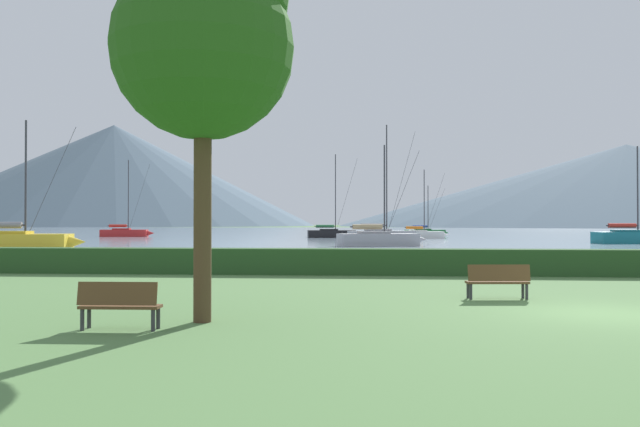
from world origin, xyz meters
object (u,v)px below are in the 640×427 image
(sailboat_slip_6, at_px, (633,236))
(park_bench_under_tree, at_px, (119,303))
(sailboat_slip_2, at_px, (379,239))
(sailboat_slip_3, at_px, (332,233))
(sailboat_slip_1, at_px, (426,232))
(sailboat_slip_10, at_px, (382,235))
(sailboat_slip_4, at_px, (18,240))
(sailboat_slip_0, at_px, (125,232))
(sailboat_slip_5, at_px, (421,234))
(park_tree, at_px, (209,38))
(park_bench_near_path, at_px, (498,280))

(sailboat_slip_6, distance_m, park_bench_under_tree, 63.18)
(sailboat_slip_2, relative_size, sailboat_slip_3, 0.78)
(sailboat_slip_1, distance_m, sailboat_slip_10, 30.28)
(sailboat_slip_3, bearing_deg, sailboat_slip_4, -125.92)
(sailboat_slip_3, bearing_deg, sailboat_slip_0, 163.52)
(sailboat_slip_0, bearing_deg, sailboat_slip_5, -19.38)
(sailboat_slip_5, bearing_deg, sailboat_slip_0, 160.37)
(sailboat_slip_2, distance_m, park_tree, 45.53)
(sailboat_slip_1, bearing_deg, park_bench_under_tree, -117.04)
(sailboat_slip_6, bearing_deg, park_bench_near_path, -124.43)
(sailboat_slip_2, bearing_deg, sailboat_slip_5, 60.72)
(sailboat_slip_6, bearing_deg, park_bench_under_tree, -129.11)
(park_bench_under_tree, bearing_deg, park_tree, 37.12)
(sailboat_slip_10, bearing_deg, park_bench_near_path, -105.51)
(sailboat_slip_0, xyz_separation_m, park_bench_near_path, (39.62, -75.72, -0.12))
(sailboat_slip_5, distance_m, sailboat_slip_6, 27.20)
(sailboat_slip_5, xyz_separation_m, park_bench_near_path, (-2.87, -68.34, -0.03))
(sailboat_slip_0, distance_m, sailboat_slip_5, 43.12)
(sailboat_slip_3, relative_size, sailboat_slip_4, 1.17)
(sailboat_slip_10, distance_m, park_bench_near_path, 56.05)
(sailboat_slip_3, distance_m, sailboat_slip_5, 12.42)
(park_bench_near_path, bearing_deg, park_bench_under_tree, -150.01)
(sailboat_slip_0, height_order, sailboat_slip_5, sailboat_slip_0)
(sailboat_slip_6, height_order, park_bench_near_path, sailboat_slip_6)
(sailboat_slip_2, height_order, sailboat_slip_3, sailboat_slip_3)
(sailboat_slip_1, height_order, sailboat_slip_5, sailboat_slip_5)
(sailboat_slip_0, relative_size, sailboat_slip_1, 1.43)
(sailboat_slip_3, height_order, sailboat_slip_6, sailboat_slip_3)
(sailboat_slip_4, distance_m, sailboat_slip_6, 56.07)
(sailboat_slip_3, distance_m, park_bench_near_path, 72.64)
(sailboat_slip_2, bearing_deg, sailboat_slip_0, 118.32)
(sailboat_slip_5, relative_size, sailboat_slip_10, 0.69)
(sailboat_slip_4, relative_size, sailboat_slip_6, 1.01)
(park_bench_near_path, bearing_deg, sailboat_slip_4, 130.39)
(sailboat_slip_6, xyz_separation_m, sailboat_slip_10, (-24.66, 6.66, 0.03))
(sailboat_slip_1, bearing_deg, park_tree, -116.23)
(sailboat_slip_0, height_order, sailboat_slip_3, sailboat_slip_3)
(sailboat_slip_6, height_order, park_tree, sailboat_slip_6)
(park_bench_under_tree, bearing_deg, sailboat_slip_5, 79.90)
(sailboat_slip_4, height_order, park_tree, sailboat_slip_4)
(sailboat_slip_2, distance_m, sailboat_slip_6, 26.74)
(sailboat_slip_6, relative_size, park_bench_near_path, 5.61)
(sailboat_slip_2, xyz_separation_m, park_bench_under_tree, (-5.48, -46.21, -0.14))
(sailboat_slip_5, bearing_deg, sailboat_slip_6, -54.13)
(sailboat_slip_10, relative_size, park_bench_near_path, 7.58)
(park_bench_near_path, xyz_separation_m, park_tree, (-6.87, -4.74, 5.47))
(sailboat_slip_0, bearing_deg, park_tree, -77.38)
(sailboat_slip_3, distance_m, park_bench_under_tree, 77.99)
(sailboat_slip_0, xyz_separation_m, park_tree, (32.75, -80.46, 5.35))
(sailboat_slip_6, bearing_deg, sailboat_slip_1, 105.84)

